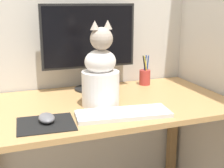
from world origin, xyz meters
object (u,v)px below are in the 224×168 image
at_px(computer_mouse_left, 47,118).
at_px(cat, 101,75).
at_px(monitor, 89,41).
at_px(keyboard, 124,113).
at_px(pen_cup, 145,77).

xyz_separation_m(computer_mouse_left, cat, (0.27, 0.13, 0.13)).
distance_m(monitor, keyboard, 0.52).
distance_m(keyboard, pen_cup, 0.54).
xyz_separation_m(cat, pen_cup, (0.36, 0.28, -0.10)).
height_order(keyboard, pen_cup, pen_cup).
height_order(monitor, computer_mouse_left, monitor).
height_order(keyboard, cat, cat).
height_order(monitor, cat, monitor).
distance_m(computer_mouse_left, pen_cup, 0.76).
xyz_separation_m(keyboard, pen_cup, (0.31, 0.44, 0.04)).
height_order(cat, pen_cup, cat).
relative_size(computer_mouse_left, cat, 0.25).
bearing_deg(monitor, computer_mouse_left, -126.20).
relative_size(computer_mouse_left, pen_cup, 0.58).
relative_size(monitor, keyboard, 1.23).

